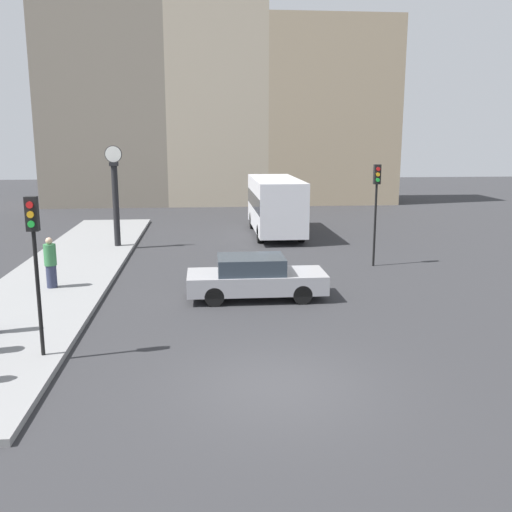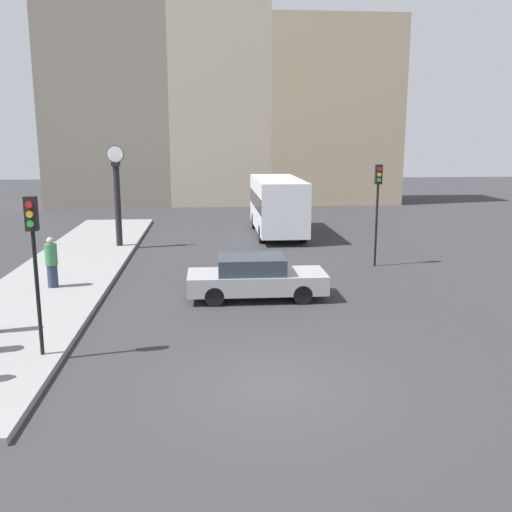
{
  "view_description": "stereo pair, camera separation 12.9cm",
  "coord_description": "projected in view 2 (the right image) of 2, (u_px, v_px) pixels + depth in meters",
  "views": [
    {
      "loc": [
        -1.41,
        -10.98,
        5.09
      ],
      "look_at": [
        0.07,
        5.36,
        1.64
      ],
      "focal_mm": 40.0,
      "sensor_mm": 36.0,
      "label": 1
    },
    {
      "loc": [
        -1.28,
        -11.0,
        5.09
      ],
      "look_at": [
        0.07,
        5.36,
        1.64
      ],
      "focal_mm": 40.0,
      "sensor_mm": 36.0,
      "label": 2
    }
  ],
  "objects": [
    {
      "name": "bus_distant",
      "position": [
        277.0,
        203.0,
        29.73
      ],
      "size": [
        2.33,
        7.18,
        2.95
      ],
      "color": "silver",
      "rests_on": "ground_plane"
    },
    {
      "name": "pedestrian_green_hoodie",
      "position": [
        52.0,
        263.0,
        18.89
      ],
      "size": [
        0.4,
        0.4,
        1.69
      ],
      "color": "#2D334C",
      "rests_on": "sidewalk_corner"
    },
    {
      "name": "building_row",
      "position": [
        211.0,
        95.0,
        42.59
      ],
      "size": [
        26.39,
        5.0,
        19.03
      ],
      "color": "gray",
      "rests_on": "ground_plane"
    },
    {
      "name": "sedan_car",
      "position": [
        255.0,
        277.0,
        18.15
      ],
      "size": [
        4.39,
        1.73,
        1.37
      ],
      "color": "#9E9EA3",
      "rests_on": "ground_plane"
    },
    {
      "name": "traffic_light_far",
      "position": [
        378.0,
        194.0,
        22.24
      ],
      "size": [
        0.26,
        0.24,
        4.03
      ],
      "color": "black",
      "rests_on": "ground_plane"
    },
    {
      "name": "street_clock",
      "position": [
        117.0,
        196.0,
        25.86
      ],
      "size": [
        0.76,
        0.37,
        4.54
      ],
      "color": "black",
      "rests_on": "sidewalk_corner"
    },
    {
      "name": "sidewalk_corner",
      "position": [
        70.0,
        269.0,
        21.95
      ],
      "size": [
        3.94,
        25.8,
        0.16
      ],
      "primitive_type": "cube",
      "color": "gray",
      "rests_on": "ground_plane"
    },
    {
      "name": "ground_plane",
      "position": [
        274.0,
        386.0,
        11.87
      ],
      "size": [
        120.0,
        120.0,
        0.0
      ],
      "primitive_type": "plane",
      "color": "#2D2D30"
    },
    {
      "name": "traffic_light_near",
      "position": [
        34.0,
        243.0,
        12.63
      ],
      "size": [
        0.26,
        0.24,
        3.65
      ],
      "color": "black",
      "rests_on": "sidewalk_corner"
    }
  ]
}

